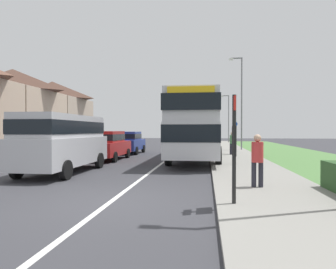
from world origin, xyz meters
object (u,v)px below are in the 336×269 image
at_px(parked_car_red, 107,144).
at_px(pedestrian_walking_away, 232,142).
at_px(bus_stop_sign, 234,141).
at_px(double_decker_bus, 195,124).
at_px(pedestrian_at_stop, 257,158).
at_px(street_lamp_mid, 241,98).
at_px(parked_car_blue, 129,142).
at_px(cycle_route_sign, 235,135).
at_px(street_lamp_far, 228,115).
at_px(parked_van_silver, 63,139).

xyz_separation_m(parked_car_red, pedestrian_walking_away, (7.71, 3.59, 0.03)).
distance_m(pedestrian_walking_away, bus_stop_sign, 14.13).
bearing_deg(double_decker_bus, pedestrian_at_stop, -76.70).
relative_size(parked_car_red, street_lamp_mid, 0.56).
bearing_deg(parked_car_blue, street_lamp_mid, 24.68).
relative_size(cycle_route_sign, street_lamp_far, 0.38).
xyz_separation_m(double_decker_bus, parked_car_red, (-5.28, -0.70, -1.20)).
relative_size(parked_car_red, parked_car_blue, 1.11).
height_order(double_decker_bus, street_lamp_far, street_lamp_far).
distance_m(parked_car_blue, street_lamp_far, 21.74).
xyz_separation_m(parked_car_red, parked_car_blue, (0.04, 4.94, -0.03)).
height_order(parked_van_silver, street_lamp_mid, street_lamp_mid).
distance_m(parked_van_silver, parked_car_red, 5.54).
relative_size(double_decker_bus, street_lamp_far, 1.69).
bearing_deg(street_lamp_far, cycle_route_sign, -91.98).
xyz_separation_m(pedestrian_at_stop, pedestrian_walking_away, (0.28, 11.97, 0.00)).
bearing_deg(pedestrian_at_stop, pedestrian_walking_away, 88.64).
height_order(parked_van_silver, parked_car_red, parked_van_silver).
height_order(parked_car_red, bus_stop_sign, bus_stop_sign).
relative_size(pedestrian_at_stop, street_lamp_far, 0.25).
bearing_deg(parked_van_silver, street_lamp_mid, 58.53).
distance_m(pedestrian_at_stop, street_lamp_mid, 17.79).
xyz_separation_m(parked_van_silver, street_lamp_mid, (8.88, 14.51, 3.15)).
xyz_separation_m(parked_car_blue, street_lamp_far, (8.83, 19.65, 2.90)).
height_order(cycle_route_sign, street_lamp_far, street_lamp_far).
distance_m(cycle_route_sign, street_lamp_far, 16.61).
xyz_separation_m(pedestrian_at_stop, cycle_route_sign, (0.88, 16.54, 0.45)).
xyz_separation_m(bus_stop_sign, street_lamp_mid, (2.29, 19.47, 3.03)).
bearing_deg(bus_stop_sign, street_lamp_mid, 83.29).
height_order(pedestrian_at_stop, cycle_route_sign, cycle_route_sign).
relative_size(parked_car_blue, street_lamp_far, 0.61).
relative_size(parked_car_blue, cycle_route_sign, 1.60).
relative_size(bus_stop_sign, street_lamp_far, 0.40).
distance_m(pedestrian_walking_away, street_lamp_mid, 6.59).
xyz_separation_m(parked_car_blue, pedestrian_walking_away, (7.67, -1.35, 0.06)).
xyz_separation_m(parked_car_blue, cycle_route_sign, (8.26, 3.22, 0.51)).
height_order(double_decker_bus, street_lamp_mid, street_lamp_mid).
relative_size(parked_car_blue, bus_stop_sign, 1.55).
height_order(double_decker_bus, parked_car_blue, double_decker_bus).
distance_m(parked_car_red, street_lamp_far, 26.30).
bearing_deg(double_decker_bus, cycle_route_sign, 67.93).
height_order(double_decker_bus, pedestrian_walking_away, double_decker_bus).
distance_m(double_decker_bus, parked_car_blue, 6.85).
bearing_deg(street_lamp_far, double_decker_bus, -98.55).
xyz_separation_m(parked_car_red, bus_stop_sign, (6.56, -10.48, 0.59)).
distance_m(parked_van_silver, street_lamp_mid, 17.30).
xyz_separation_m(cycle_route_sign, street_lamp_mid, (0.55, 0.83, 3.14)).
xyz_separation_m(parked_car_blue, pedestrian_at_stop, (7.38, -13.32, 0.06)).
xyz_separation_m(pedestrian_walking_away, street_lamp_far, (1.16, 21.00, 2.85)).
relative_size(double_decker_bus, parked_car_blue, 2.76).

